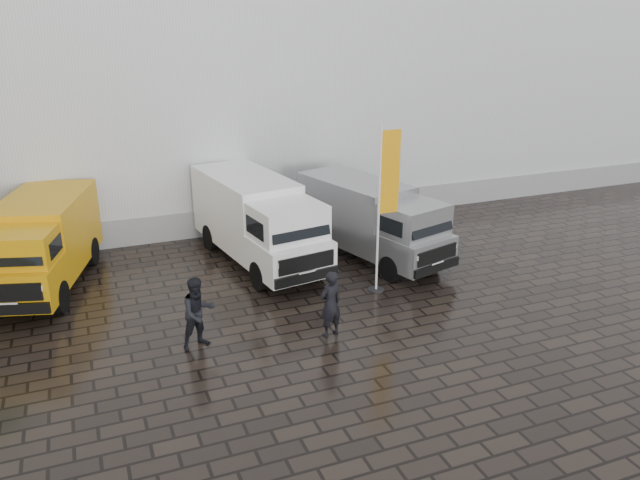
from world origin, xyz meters
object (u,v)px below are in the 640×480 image
object	(u,v)px
van_yellow	(40,246)
person_front	(330,304)
van_silver	(372,222)
wheelie_bin	(392,203)
flagpole	(385,200)
person_tent	(198,313)
van_white	(258,222)

from	to	relation	value
van_yellow	person_front	world-z (taller)	van_yellow
van_silver	person_front	xyz separation A→B (m)	(-3.45, -4.66, -0.39)
wheelie_bin	person_front	xyz separation A→B (m)	(-6.33, -8.57, 0.35)
flagpole	person_tent	distance (m)	6.34
van_white	person_front	bearing A→B (deg)	-96.32
van_yellow	van_silver	xyz separation A→B (m)	(10.48, -1.45, -0.04)
van_white	flagpole	size ratio (longest dim) A/B	1.28
flagpole	person_front	distance (m)	3.86
van_silver	person_front	distance (m)	5.81
van_silver	wheelie_bin	size ratio (longest dim) A/B	5.31
van_silver	flagpole	distance (m)	3.13
van_silver	flagpole	bearing A→B (deg)	-125.03
wheelie_bin	person_front	world-z (taller)	person_front
person_front	person_tent	bearing A→B (deg)	-28.06
flagpole	van_yellow	bearing A→B (deg)	157.34
van_white	van_yellow	bearing A→B (deg)	167.14
van_yellow	person_tent	size ratio (longest dim) A/B	3.07
flagpole	person_tent	size ratio (longest dim) A/B	2.72
van_silver	person_tent	bearing A→B (deg)	-165.72
flagpole	person_front	world-z (taller)	flagpole
van_silver	person_tent	world-z (taller)	van_silver
van_yellow	flagpole	distance (m)	10.52
van_white	wheelie_bin	xyz separation A→B (m)	(6.61, 2.90, -0.85)
van_yellow	van_silver	bearing A→B (deg)	8.34
wheelie_bin	van_yellow	bearing A→B (deg)	174.13
van_silver	wheelie_bin	world-z (taller)	van_silver
van_silver	flagpole	size ratio (longest dim) A/B	1.17
van_yellow	person_front	bearing A→B (deg)	-24.79
wheelie_bin	person_tent	xyz separation A→B (m)	(-9.63, -7.87, 0.38)
van_silver	flagpole	world-z (taller)	flagpole
van_white	van_silver	size ratio (longest dim) A/B	1.09
van_yellow	flagpole	size ratio (longest dim) A/B	1.13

